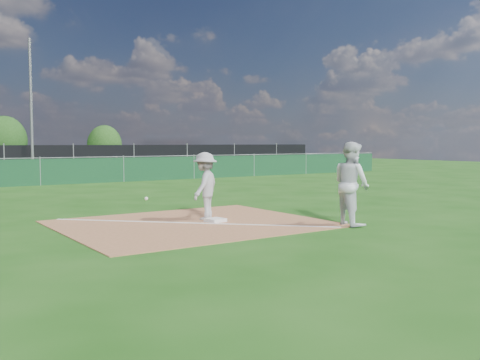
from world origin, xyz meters
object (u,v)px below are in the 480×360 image
object	(u,v)px
play_at_first	(205,186)
runner	(351,184)
tree_right	(105,145)
light_pole	(31,107)
tree_mid	(4,141)
first_base	(215,220)
car_right	(86,160)

from	to	relation	value
play_at_first	runner	distance (m)	3.60
play_at_first	runner	world-z (taller)	runner
tree_right	play_at_first	bearing A→B (deg)	-106.20
light_pole	tree_mid	world-z (taller)	light_pole
first_base	tree_right	bearing A→B (deg)	74.01
play_at_first	car_right	world-z (taller)	play_at_first
runner	car_right	world-z (taller)	runner
first_base	car_right	size ratio (longest dim) A/B	0.08
first_base	car_right	distance (m)	26.30
runner	car_right	bearing A→B (deg)	4.70
light_pole	runner	size ratio (longest dim) A/B	4.07
tree_right	light_pole	bearing A→B (deg)	-127.25
tree_mid	tree_right	distance (m)	7.87
first_base	car_right	bearing A→B (deg)	78.14
play_at_first	tree_mid	distance (m)	33.09
light_pole	first_base	distance (m)	22.20
light_pole	play_at_first	xyz separation A→B (m)	(-0.90, -21.29, -3.14)
light_pole	runner	bearing A→B (deg)	-86.47
tree_mid	first_base	bearing A→B (deg)	-92.79
play_at_first	car_right	bearing A→B (deg)	77.95
first_base	tree_right	size ratio (longest dim) A/B	0.12
play_at_first	tree_right	distance (m)	33.90
car_right	tree_right	size ratio (longest dim) A/B	1.44
car_right	tree_right	xyz separation A→B (m)	(4.08, 7.35, 1.04)
light_pole	runner	xyz separation A→B (m)	(1.48, -23.99, -3.02)
light_pole	tree_right	bearing A→B (deg)	52.75
first_base	tree_right	distance (m)	34.46
tree_mid	tree_right	world-z (taller)	tree_mid
play_at_first	runner	size ratio (longest dim) A/B	1.23
play_at_first	tree_right	world-z (taller)	tree_right
first_base	runner	distance (m)	3.36
light_pole	car_right	distance (m)	6.78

